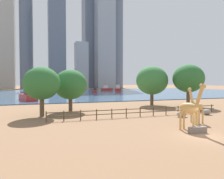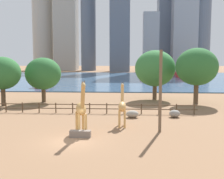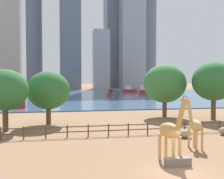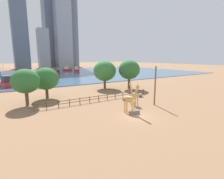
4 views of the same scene
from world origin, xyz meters
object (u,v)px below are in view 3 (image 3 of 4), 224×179
Objects in this scene: feeding_trough at (178,162)px; tree_center_broad at (165,84)px; boat_ferry at (15,101)px; giraffe_tall at (171,131)px; boulder_near_fence at (184,134)px; tree_left_large at (5,90)px; tree_left_small at (48,90)px; giraffe_companion at (195,125)px; boat_tug at (111,93)px; boat_sailboat at (143,91)px; boat_barge at (129,90)px; tree_right_tall at (214,81)px.

feeding_trough is 25.61m from tree_center_broad.
giraffe_tall is at bearing -173.61° from boat_ferry.
tree_center_broad reaches higher than boat_ferry.
boulder_near_fence is at bearing 129.80° from giraffe_tall.
tree_left_large is 1.01× the size of tree_left_small.
boat_tug is (6.09, 70.14, -1.12)m from giraffe_companion.
tree_left_small is (-17.71, -3.98, -0.74)m from tree_center_broad.
boat_sailboat is at bearing -14.88° from giraffe_companion.
boat_barge is at bearing 79.77° from tree_center_broad.
boat_sailboat is at bearing 81.65° from tree_right_tall.
boulder_near_fence is 0.21× the size of tree_left_small.
boulder_near_fence is 66.13m from boat_tug.
boat_sailboat reaches higher than giraffe_tall.
boat_ferry is (-7.26, 22.16, -3.08)m from tree_left_small.
giraffe_tall is 95.72m from boat_barge.
tree_left_large is at bearing 56.38° from giraffe_companion.
tree_right_tall is 65.23m from boat_sailboat.
tree_left_large reaches higher than giraffe_companion.
tree_left_small reaches higher than giraffe_companion.
boat_sailboat is at bearing 75.72° from boulder_near_fence.
feeding_trough is 22.12m from tree_left_small.
feeding_trough is (-4.59, -8.52, -0.12)m from boulder_near_fence.
boat_sailboat reaches higher than giraffe_companion.
tree_center_broad reaches higher than giraffe_companion.
tree_right_tall is at bearing 123.45° from giraffe_tall.
tree_right_tall is at bearing -37.18° from tree_center_broad.
giraffe_tall is at bearing -121.79° from boulder_near_fence.
boat_tug is at bearing 88.76° from tree_center_broad.
boat_sailboat is at bearing -88.44° from boat_barge.
tree_right_tall is 38.37m from boat_ferry.
tree_left_small is 0.89× the size of boat_sailboat.
boat_sailboat reaches higher than boat_tug.
feeding_trough is 0.21× the size of tree_right_tall.
tree_right_tall is at bearing -36.36° from giraffe_companion.
tree_right_tall is (28.16, 3.64, 0.87)m from tree_left_large.
boulder_near_fence is 39.42m from boat_ferry.
tree_center_broad is at bearing 70.27° from feeding_trough.
tree_left_small is 1.38× the size of boat_tug.
tree_left_large is at bearing -172.64° from tree_right_tall.
boulder_near_fence is at bearing 16.69° from boat_tug.
boulder_near_fence is at bearing -112.52° from boat_barge.
boat_barge is at bearing -51.23° from boat_ferry.
tree_right_tall reaches higher than feeding_trough.
boat_ferry is at bearing 108.15° from tree_left_small.
boat_barge is at bearing 77.31° from feeding_trough.
feeding_trough is at bearing -14.75° from giraffe_tall.
tree_right_tall reaches higher than boat_sailboat.
giraffe_tall is at bearing 132.33° from giraffe_companion.
boat_ferry is 1.65× the size of boat_tug.
tree_center_broad is at bearing 3.71° from boat_sailboat.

